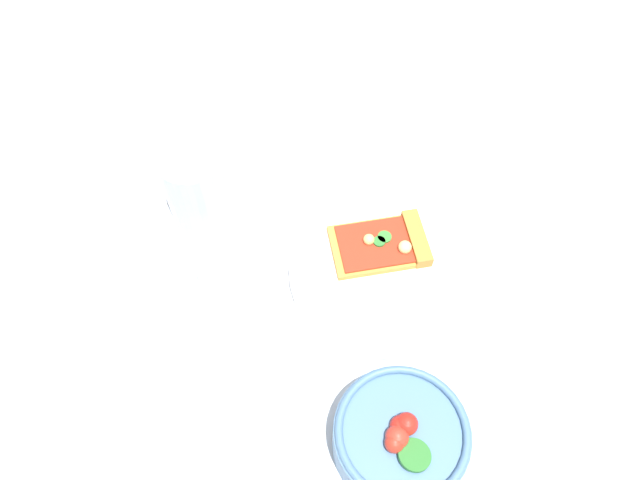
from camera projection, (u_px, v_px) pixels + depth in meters
name	position (u px, v px, depth m)	size (l,w,h in m)	color
ground_plane	(383.00, 261.00, 0.73)	(2.40, 2.40, 0.00)	silver
plate	(384.00, 271.00, 0.71)	(0.23, 0.23, 0.01)	white
pizza_slice_main	(387.00, 244.00, 0.72)	(0.14, 0.13, 0.02)	gold
salad_bowl	(400.00, 437.00, 0.58)	(0.13, 0.13, 0.07)	#4C7299
soda_glass	(198.00, 188.00, 0.73)	(0.08, 0.08, 0.11)	silver
paper_napkin	(402.00, 110.00, 0.87)	(0.10, 0.16, 0.00)	silver
pepper_shaker	(210.00, 269.00, 0.68)	(0.03, 0.03, 0.07)	silver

